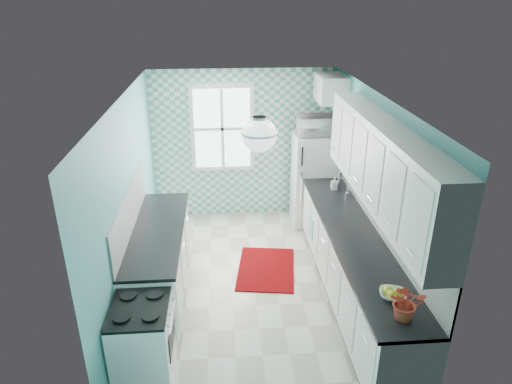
{
  "coord_description": "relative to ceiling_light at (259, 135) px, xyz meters",
  "views": [
    {
      "loc": [
        -0.37,
        -5.05,
        3.6
      ],
      "look_at": [
        0.05,
        0.25,
        1.25
      ],
      "focal_mm": 32.0,
      "sensor_mm": 36.0,
      "label": 1
    }
  ],
  "objects": [
    {
      "name": "upper_cabinet_fridge",
      "position": [
        1.3,
        2.63,
        -0.07
      ],
      "size": [
        0.4,
        0.74,
        0.4
      ],
      "primitive_type": "cube",
      "color": "white",
      "rests_on": "wall_right"
    },
    {
      "name": "ceiling_light",
      "position": [
        0.0,
        0.0,
        0.0
      ],
      "size": [
        0.34,
        0.34,
        0.35
      ],
      "color": "silver",
      "rests_on": "ceiling"
    },
    {
      "name": "ceiling",
      "position": [
        0.0,
        0.8,
        0.19
      ],
      "size": [
        3.0,
        4.4,
        0.02
      ],
      "primitive_type": "cube",
      "color": "white",
      "rests_on": "wall_back"
    },
    {
      "name": "dish_towel",
      "position": [
        0.89,
        1.48,
        -1.84
      ],
      "size": [
        0.11,
        0.21,
        0.34
      ],
      "primitive_type": "cube",
      "rotation": [
        0.0,
        0.0,
        0.43
      ],
      "color": "#66A7A2",
      "rests_on": "base_cabinets_right"
    },
    {
      "name": "countertop_right",
      "position": [
        1.19,
        0.4,
        -1.4
      ],
      "size": [
        0.63,
        3.6,
        0.04
      ],
      "primitive_type": "cube",
      "color": "black",
      "rests_on": "base_cabinets_right"
    },
    {
      "name": "soap_bottle",
      "position": [
        1.25,
        1.76,
        -1.29
      ],
      "size": [
        0.09,
        0.09,
        0.19
      ],
      "primitive_type": "imported",
      "rotation": [
        0.0,
        0.0,
        -0.08
      ],
      "color": "#9CA9B2",
      "rests_on": "countertop_right"
    },
    {
      "name": "backsplash_right",
      "position": [
        1.49,
        0.4,
        -1.13
      ],
      "size": [
        0.02,
        3.6,
        0.51
      ],
      "primitive_type": "cube",
      "color": "white",
      "rests_on": "wall_right"
    },
    {
      "name": "microwave",
      "position": [
        1.11,
        2.57,
        -0.64
      ],
      "size": [
        0.57,
        0.4,
        0.31
      ],
      "primitive_type": "imported",
      "rotation": [
        0.0,
        0.0,
        3.18
      ],
      "color": "white",
      "rests_on": "fridge"
    },
    {
      "name": "rug",
      "position": [
        0.2,
        1.17,
        -2.32
      ],
      "size": [
        0.93,
        1.21,
        0.02
      ],
      "primitive_type": "cube",
      "rotation": [
        0.0,
        0.0,
        -0.15
      ],
      "color": "#640712",
      "rests_on": "floor"
    },
    {
      "name": "base_cabinets_right",
      "position": [
        1.2,
        0.4,
        -1.87
      ],
      "size": [
        0.6,
        3.6,
        0.9
      ],
      "primitive_type": "cube",
      "color": "white",
      "rests_on": "floor"
    },
    {
      "name": "wall_back",
      "position": [
        0.0,
        3.01,
        -1.07
      ],
      "size": [
        3.0,
        0.02,
        2.5
      ],
      "primitive_type": "cube",
      "color": "#55ABA7",
      "rests_on": "floor"
    },
    {
      "name": "countertop_left",
      "position": [
        -1.19,
        0.73,
        -1.4
      ],
      "size": [
        0.63,
        2.15,
        0.04
      ],
      "primitive_type": "cube",
      "color": "black",
      "rests_on": "base_cabinets_left"
    },
    {
      "name": "stove",
      "position": [
        -1.2,
        -0.65,
        -1.88
      ],
      "size": [
        0.56,
        0.7,
        0.84
      ],
      "rotation": [
        0.0,
        0.0,
        0.05
      ],
      "color": "white",
      "rests_on": "floor"
    },
    {
      "name": "base_cabinets_left",
      "position": [
        -1.2,
        0.73,
        -1.87
      ],
      "size": [
        0.6,
        2.15,
        0.9
      ],
      "primitive_type": "cube",
      "color": "white",
      "rests_on": "floor"
    },
    {
      "name": "wall_front",
      "position": [
        0.0,
        -1.41,
        -1.07
      ],
      "size": [
        3.0,
        0.02,
        2.5
      ],
      "primitive_type": "cube",
      "color": "#55ABA7",
      "rests_on": "floor"
    },
    {
      "name": "wall_right",
      "position": [
        1.51,
        0.8,
        -1.07
      ],
      "size": [
        0.02,
        4.4,
        2.5
      ],
      "primitive_type": "cube",
      "color": "#55ABA7",
      "rests_on": "floor"
    },
    {
      "name": "window",
      "position": [
        -0.35,
        2.96,
        -0.77
      ],
      "size": [
        1.04,
        0.05,
        1.44
      ],
      "color": "white",
      "rests_on": "wall_back"
    },
    {
      "name": "upper_cabinets_right",
      "position": [
        1.33,
        0.2,
        -0.42
      ],
      "size": [
        0.33,
        3.2,
        0.9
      ],
      "primitive_type": "cube",
      "color": "white",
      "rests_on": "wall_right"
    },
    {
      "name": "accent_wall",
      "position": [
        0.0,
        2.99,
        -1.07
      ],
      "size": [
        3.0,
        0.01,
        2.5
      ],
      "primitive_type": "cube",
      "color": "#5DAD95",
      "rests_on": "wall_back"
    },
    {
      "name": "fridge",
      "position": [
        1.11,
        2.57,
        -1.56
      ],
      "size": [
        0.66,
        0.66,
        1.53
      ],
      "rotation": [
        0.0,
        0.0,
        0.07
      ],
      "color": "white",
      "rests_on": "floor"
    },
    {
      "name": "wall_left",
      "position": [
        -1.51,
        0.8,
        -1.07
      ],
      "size": [
        0.02,
        4.4,
        2.5
      ],
      "primitive_type": "cube",
      "color": "#55ABA7",
      "rests_on": "floor"
    },
    {
      "name": "fruit_bowl",
      "position": [
        1.2,
        -0.82,
        -1.35
      ],
      "size": [
        0.3,
        0.3,
        0.06
      ],
      "primitive_type": "imported",
      "rotation": [
        0.0,
        0.0,
        -0.25
      ],
      "color": "white",
      "rests_on": "countertop_right"
    },
    {
      "name": "potted_plant",
      "position": [
        1.2,
        -1.12,
        -1.21
      ],
      "size": [
        0.36,
        0.32,
        0.34
      ],
      "primitive_type": "imported",
      "rotation": [
        0.0,
        0.0,
        -0.22
      ],
      "color": "#B70F18",
      "rests_on": "countertop_right"
    },
    {
      "name": "floor",
      "position": [
        0.0,
        0.8,
        -2.33
      ],
      "size": [
        3.0,
        4.4,
        0.02
      ],
      "primitive_type": "cube",
      "color": "silver",
      "rests_on": "ground"
    },
    {
      "name": "sink",
      "position": [
        1.2,
        1.51,
        -1.39
      ],
      "size": [
        0.5,
        0.42,
        0.53
      ],
      "rotation": [
        0.0,
        0.0,
        -0.0
      ],
      "color": "silver",
      "rests_on": "countertop_right"
    },
    {
      "name": "backsplash_left",
      "position": [
        -1.49,
        0.73,
        -1.13
      ],
      "size": [
        0.02,
        2.15,
        0.51
      ],
      "primitive_type": "cube",
      "color": "white",
      "rests_on": "wall_left"
    }
  ]
}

